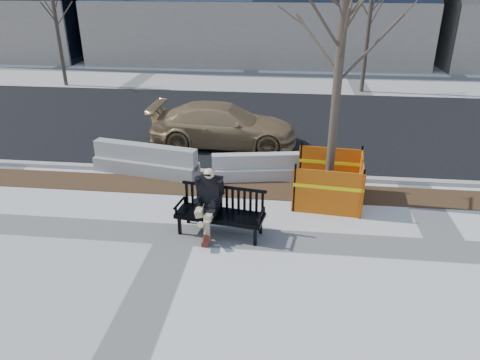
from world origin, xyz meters
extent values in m
plane|color=beige|center=(0.00, 0.00, 0.00)|extent=(120.00, 120.00, 0.00)
cube|color=#47301C|center=(0.00, 2.60, 0.00)|extent=(40.00, 1.20, 0.02)
cube|color=black|center=(0.00, 8.80, 0.00)|extent=(60.00, 10.40, 0.01)
cube|color=#9E9B93|center=(0.00, 3.55, 0.06)|extent=(60.00, 0.25, 0.12)
imported|color=#9F7E51|center=(0.22, 6.15, 0.00)|extent=(5.12, 2.10, 1.48)
camera|label=1|loc=(2.49, -8.94, 5.63)|focal=33.85mm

